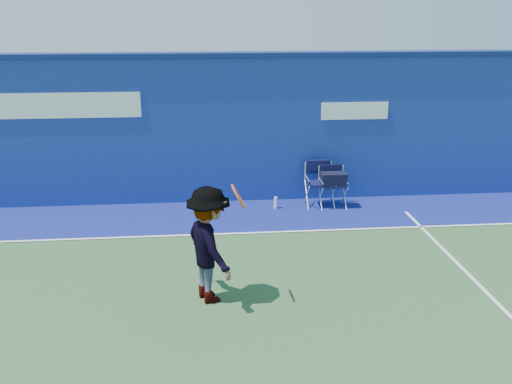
{
  "coord_description": "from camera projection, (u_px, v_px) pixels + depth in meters",
  "views": [
    {
      "loc": [
        0.56,
        -5.91,
        3.87
      ],
      "look_at": [
        1.33,
        2.6,
        1.0
      ],
      "focal_mm": 38.0,
      "sensor_mm": 36.0,
      "label": 1
    }
  ],
  "objects": [
    {
      "name": "directors_chair_right",
      "position": [
        333.0,
        190.0,
        11.13
      ],
      "size": [
        0.51,
        0.45,
        0.85
      ],
      "color": "silver",
      "rests_on": "ground"
    },
    {
      "name": "directors_chair_left",
      "position": [
        320.0,
        192.0,
        11.22
      ],
      "size": [
        0.55,
        0.51,
        0.92
      ],
      "color": "silver",
      "rests_on": "ground"
    },
    {
      "name": "water_bottle",
      "position": [
        276.0,
        203.0,
        11.1
      ],
      "size": [
        0.07,
        0.07,
        0.25
      ],
      "primitive_type": "cylinder",
      "color": "white",
      "rests_on": "ground"
    },
    {
      "name": "tennis_player",
      "position": [
        209.0,
        245.0,
        7.4
      ],
      "size": [
        1.0,
        1.22,
        1.73
      ],
      "color": "#EA4738",
      "rests_on": "ground"
    },
    {
      "name": "court_lines",
      "position": [
        171.0,
        311.0,
        7.32
      ],
      "size": [
        24.0,
        12.0,
        0.01
      ],
      "color": "white",
      "rests_on": "out_of_bounds_strip"
    },
    {
      "name": "stadium_wall",
      "position": [
        180.0,
        129.0,
        11.17
      ],
      "size": [
        24.0,
        0.5,
        3.08
      ],
      "color": "navy",
      "rests_on": "ground"
    },
    {
      "name": "ground",
      "position": [
        169.0,
        337.0,
        6.76
      ],
      "size": [
        80.0,
        80.0,
        0.0
      ],
      "primitive_type": "plane",
      "color": "#31552D",
      "rests_on": "ground"
    },
    {
      "name": "out_of_bounds_strip",
      "position": [
        182.0,
        218.0,
        10.63
      ],
      "size": [
        24.0,
        1.8,
        0.01
      ],
      "primitive_type": "cube",
      "color": "navy",
      "rests_on": "ground"
    }
  ]
}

